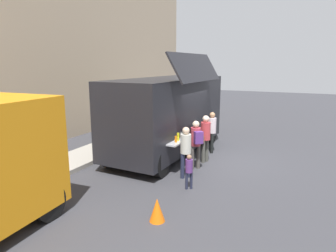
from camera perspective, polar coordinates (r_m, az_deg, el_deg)
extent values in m
plane|color=#38383D|center=(11.40, 8.85, -6.32)|extent=(60.00, 60.00, 0.00)
cube|color=#9E998E|center=(10.45, -23.20, -8.43)|extent=(28.00, 1.60, 0.15)
cube|color=black|center=(11.66, -0.11, 2.56)|extent=(6.28, 2.57, 2.69)
cube|color=black|center=(10.35, 5.42, 11.13)|extent=(3.42, 0.74, 0.96)
cube|color=black|center=(10.59, 3.59, 3.36)|extent=(3.23, 0.24, 1.21)
cube|color=#B7B7BC|center=(10.69, 4.58, -1.66)|extent=(3.41, 0.49, 0.05)
cylinder|color=orange|center=(9.50, 1.52, -2.56)|extent=(0.08, 0.08, 0.20)
cylinder|color=yellow|center=(9.71, 1.96, -2.07)|extent=(0.08, 0.08, 0.26)
cylinder|color=white|center=(9.89, 2.56, -1.86)|extent=(0.07, 0.07, 0.24)
cylinder|color=white|center=(10.09, 3.53, -1.66)|extent=(0.07, 0.07, 0.22)
cylinder|color=black|center=(10.36, 3.60, -1.24)|extent=(0.07, 0.07, 0.24)
cylinder|color=black|center=(10.56, 4.41, -1.16)|extent=(0.08, 0.08, 0.19)
cylinder|color=white|center=(10.78, 4.72, -0.79)|extent=(0.07, 0.07, 0.23)
cylinder|color=black|center=(10.98, 5.14, -0.54)|extent=(0.06, 0.06, 0.24)
cylinder|color=red|center=(11.21, 5.62, -0.31)|extent=(0.07, 0.07, 0.23)
cylinder|color=black|center=(11.45, 6.01, -0.10)|extent=(0.07, 0.07, 0.21)
cylinder|color=yellow|center=(11.65, 6.65, 0.12)|extent=(0.07, 0.07, 0.23)
cylinder|color=black|center=(11.83, 7.30, 0.19)|extent=(0.07, 0.07, 0.19)
cube|color=black|center=(14.35, 5.56, 6.19)|extent=(0.16, 1.96, 1.18)
cylinder|color=black|center=(14.43, 0.75, -0.47)|extent=(0.90, 0.28, 0.90)
cylinder|color=black|center=(13.67, 8.30, -1.30)|extent=(0.90, 0.28, 0.90)
cylinder|color=black|center=(10.52, -11.12, -5.39)|extent=(0.90, 0.28, 0.90)
cylinder|color=black|center=(9.44, -1.45, -7.17)|extent=(0.90, 0.28, 0.90)
cube|color=black|center=(8.07, -25.11, -0.62)|extent=(0.18, 1.78, 1.01)
cylinder|color=black|center=(7.51, -22.04, -13.50)|extent=(0.84, 0.26, 0.84)
cone|color=orange|center=(7.00, -2.11, -15.82)|extent=(0.36, 0.36, 0.55)
cylinder|color=#2F5D39|center=(15.98, -2.19, 0.87)|extent=(0.60, 0.60, 0.98)
cylinder|color=#494942|center=(10.81, 6.80, -4.91)|extent=(0.13, 0.13, 0.85)
cylinder|color=#494942|center=(11.00, 7.46, -4.64)|extent=(0.13, 0.13, 0.85)
cylinder|color=#BC393E|center=(10.72, 7.24, -0.94)|extent=(0.35, 0.35, 0.64)
sphere|color=beige|center=(10.63, 7.30, 1.38)|extent=(0.24, 0.24, 0.24)
cube|color=brown|center=(10.55, 6.37, -2.64)|extent=(0.24, 0.19, 0.25)
cylinder|color=#4C4742|center=(10.18, 4.69, -6.03)|extent=(0.13, 0.13, 0.82)
cylinder|color=#4C4742|center=(10.25, 5.84, -5.91)|extent=(0.13, 0.13, 0.82)
cylinder|color=#B03845|center=(10.02, 5.34, -2.05)|extent=(0.34, 0.34, 0.62)
sphere|color=beige|center=(9.93, 5.39, 0.34)|extent=(0.23, 0.23, 0.23)
cube|color=#5A307F|center=(9.78, 5.89, -2.22)|extent=(0.32, 0.33, 0.40)
cylinder|color=#20243A|center=(9.36, 2.80, -7.67)|extent=(0.13, 0.13, 0.80)
cylinder|color=#20243A|center=(9.46, 3.97, -7.48)|extent=(0.13, 0.13, 0.80)
cylinder|color=beige|center=(9.20, 3.44, -3.43)|extent=(0.33, 0.33, 0.61)
sphere|color=beige|center=(9.10, 3.47, -0.90)|extent=(0.23, 0.23, 0.23)
cylinder|color=black|center=(12.04, 8.44, -3.31)|extent=(0.13, 0.13, 0.81)
cylinder|color=black|center=(12.25, 8.28, -3.04)|extent=(0.13, 0.13, 0.81)
cylinder|color=silver|center=(11.98, 8.46, 0.12)|extent=(0.34, 0.34, 0.61)
sphere|color=#A17350|center=(11.91, 8.52, 2.10)|extent=(0.23, 0.23, 0.23)
cylinder|color=#202337|center=(8.63, 3.59, -10.46)|extent=(0.08, 0.08, 0.51)
cylinder|color=#202337|center=(8.66, 4.48, -10.39)|extent=(0.08, 0.08, 0.51)
cylinder|color=#593073|center=(8.49, 4.08, -7.65)|extent=(0.21, 0.21, 0.38)
sphere|color=#976D52|center=(8.41, 4.10, -5.97)|extent=(0.14, 0.14, 0.14)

